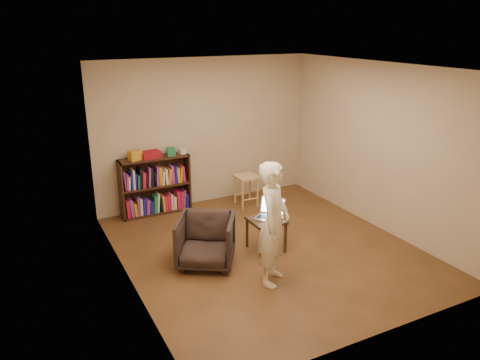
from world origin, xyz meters
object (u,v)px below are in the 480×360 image
person (273,224)px  bookshelf (155,189)px  side_table (266,224)px  stool (246,181)px  armchair (206,241)px  laptop (270,213)px

person → bookshelf: bearing=56.5°
person → side_table: bearing=19.5°
side_table → person: person is taller
bookshelf → side_table: 2.32m
bookshelf → stool: (1.57, -0.38, 0.01)m
bookshelf → person: (0.63, -2.89, 0.35)m
stool → armchair: armchair is taller
bookshelf → stool: bookshelf is taller
laptop → armchair: bearing=-126.7°
laptop → bookshelf: bearing=168.8°
side_table → person: 0.96m
side_table → person: (-0.37, -0.79, 0.40)m
stool → laptop: size_ratio=1.11×
side_table → laptop: laptop is taller
bookshelf → side_table: bearing=-64.6°
stool → side_table: stool is taller
bookshelf → laptop: 2.33m
armchair → side_table: bearing=31.6°
bookshelf → stool: size_ratio=2.17×
laptop → stool: bearing=124.8°
bookshelf → laptop: (1.07, -2.06, 0.10)m
laptop → person: person is taller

